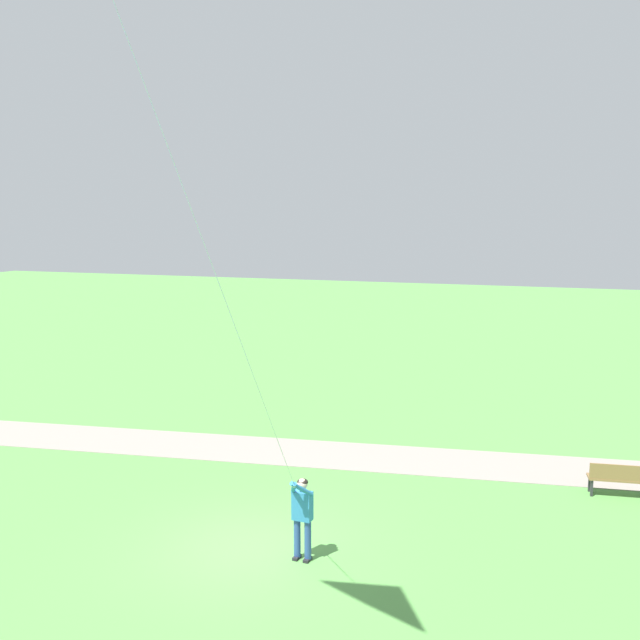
{
  "coord_description": "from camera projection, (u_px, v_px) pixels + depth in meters",
  "views": [
    {
      "loc": [
        12.95,
        6.04,
        7.0
      ],
      "look_at": [
        0.05,
        1.64,
        4.99
      ],
      "focal_mm": 39.84,
      "sensor_mm": 36.0,
      "label": 1
    }
  ],
  "objects": [
    {
      "name": "walkway_path",
      "position": [
        405.0,
        460.0,
        20.5
      ],
      "size": [
        6.54,
        32.04,
        0.02
      ],
      "primitive_type": "cube",
      "rotation": [
        0.0,
        0.0,
        0.13
      ],
      "color": "gray",
      "rests_on": "ground"
    },
    {
      "name": "park_bench_near_walkway",
      "position": [
        620.0,
        477.0,
        17.73
      ],
      "size": [
        0.63,
        1.54,
        0.88
      ],
      "color": "olive",
      "rests_on": "ground"
    },
    {
      "name": "ground_plane",
      "position": [
        248.0,
        548.0,
        15.08
      ],
      "size": [
        120.0,
        120.0,
        0.0
      ],
      "primitive_type": "plane",
      "color": "#569947"
    },
    {
      "name": "person_kite_flyer",
      "position": [
        302.0,
        511.0,
        14.4
      ],
      "size": [
        0.62,
        0.52,
        1.83
      ],
      "color": "#232328",
      "rests_on": "ground"
    }
  ]
}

